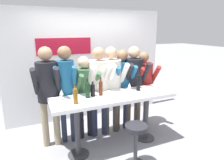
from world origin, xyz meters
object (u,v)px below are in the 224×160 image
object	(u,v)px
tasting_table	(114,104)
person_right	(122,82)
wine_bottle_2	(75,95)
wine_glass_0	(129,86)
person_far_left	(48,87)
wine_bottle_3	(93,89)
person_center_left	(85,89)
wine_bottle_1	(101,87)
wine_bottle_0	(87,89)
person_rightmost	(143,81)
bar_stool	(136,140)
person_center	(99,83)
wine_bottle_4	(138,83)
wine_glass_1	(61,93)
person_center_right	(111,82)
person_left	(66,83)
person_far_right	(133,79)
wine_glass_2	(155,85)

from	to	relation	value
tasting_table	person_right	world-z (taller)	person_right
wine_bottle_2	wine_glass_0	xyz separation A→B (m)	(1.01, 0.16, -0.02)
person_far_left	wine_bottle_3	size ratio (longest dim) A/B	7.14
person_center_left	wine_bottle_1	distance (m)	0.49
wine_bottle_3	person_right	bearing A→B (deg)	28.60
person_center_left	wine_bottle_0	size ratio (longest dim) A/B	4.90
person_rightmost	bar_stool	bearing A→B (deg)	-124.63
person_far_left	person_center	world-z (taller)	person_far_left
wine_bottle_4	wine_glass_1	xyz separation A→B (m)	(-1.39, 0.05, -0.01)
person_center_left	person_center_right	xyz separation A→B (m)	(0.53, -0.04, 0.10)
person_left	person_right	xyz separation A→B (m)	(1.13, 0.04, -0.10)
bar_stool	wine_bottle_2	world-z (taller)	wine_bottle_2
wine_bottle_1	person_left	bearing A→B (deg)	141.76
person_center_right	wine_glass_0	distance (m)	0.48
person_left	person_far_right	xyz separation A→B (m)	(1.36, -0.01, -0.06)
wine_bottle_0	wine_glass_0	bearing A→B (deg)	-2.29
tasting_table	person_left	world-z (taller)	person_left
person_far_right	person_center_left	bearing A→B (deg)	-176.12
person_center	person_rightmost	distance (m)	1.04
person_center_left	person_center	xyz separation A→B (m)	(0.28, -0.04, 0.09)
tasting_table	person_center	bearing A→B (deg)	101.00
wine_bottle_3	wine_bottle_4	distance (m)	0.87
person_far_left	person_rightmost	xyz separation A→B (m)	(1.96, 0.07, -0.13)
bar_stool	wine_bottle_3	distance (m)	1.07
person_right	wine_bottle_2	world-z (taller)	person_right
bar_stool	wine_glass_2	world-z (taller)	wine_glass_2
wine_bottle_0	wine_bottle_2	distance (m)	0.31
person_left	person_center_left	size ratio (longest dim) A/B	1.13
person_left	wine_glass_0	xyz separation A→B (m)	(1.03, -0.45, -0.04)
person_left	wine_bottle_3	size ratio (longest dim) A/B	7.14
wine_bottle_4	wine_glass_2	xyz separation A→B (m)	(0.26, -0.16, -0.01)
wine_glass_0	person_far_left	bearing A→B (deg)	161.30
person_left	wine_bottle_0	world-z (taller)	person_left
wine_glass_0	wine_glass_1	world-z (taller)	same
person_center	wine_bottle_0	size ratio (longest dim) A/B	5.38
wine_glass_1	wine_bottle_3	bearing A→B (deg)	-1.33
wine_bottle_3	wine_glass_0	bearing A→B (deg)	-6.52
bar_stool	person_center_right	world-z (taller)	person_center_right
person_far_right	wine_bottle_4	world-z (taller)	person_far_right
wine_bottle_2	wine_bottle_4	size ratio (longest dim) A/B	1.06
wine_bottle_3	bar_stool	bearing A→B (deg)	-60.43
person_far_right	wine_glass_2	xyz separation A→B (m)	(0.13, -0.56, 0.02)
wine_bottle_0	person_far_right	bearing A→B (deg)	20.52
person_left	person_center_left	bearing A→B (deg)	17.81
person_center_left	wine_bottle_4	size ratio (longest dim) A/B	5.50
person_rightmost	wine_glass_1	world-z (taller)	person_rightmost
wine_bottle_3	wine_bottle_4	bearing A→B (deg)	-2.37
bar_stool	person_left	bearing A→B (deg)	125.20
person_center	wine_glass_1	size ratio (longest dim) A/B	9.94
wine_bottle_3	wine_glass_2	distance (m)	1.14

